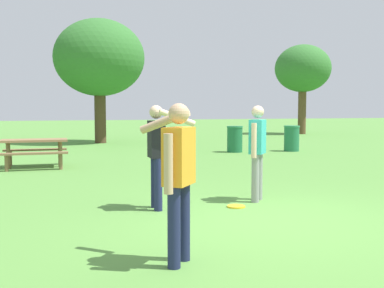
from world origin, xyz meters
name	(u,v)px	position (x,y,z in m)	size (l,w,h in m)	color
ground_plane	(264,220)	(0.00, 0.00, 0.00)	(120.00, 120.00, 0.00)	#568E3D
person_thrower	(257,146)	(0.54, 1.26, 0.94)	(0.43, 0.49, 1.64)	gray
person_catcher	(178,171)	(-1.72, -1.38, 0.96)	(0.50, 0.84, 1.64)	#1E234C
person_bystander	(157,149)	(-1.25, 1.20, 0.96)	(0.67, 0.64, 1.64)	#1E234C
frisbee	(236,206)	(-0.01, 0.91, 0.01)	(0.30, 0.30, 0.03)	yellow
picnic_table_near	(34,147)	(-3.04, 7.26, 0.56)	(1.75, 1.48, 0.77)	olive
trash_can_beside_table	(292,138)	(6.10, 9.26, 0.48)	(0.59, 0.59, 0.96)	#237047
trash_can_further_along	(235,139)	(3.92, 9.59, 0.48)	(0.59, 0.59, 0.96)	#1E663D
tree_broad_center	(99,58)	(-0.08, 15.85, 3.90)	(4.15, 4.15, 5.70)	#4C3823
tree_far_right	(303,69)	(13.05, 19.43, 4.06)	(3.48, 3.48, 5.60)	brown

